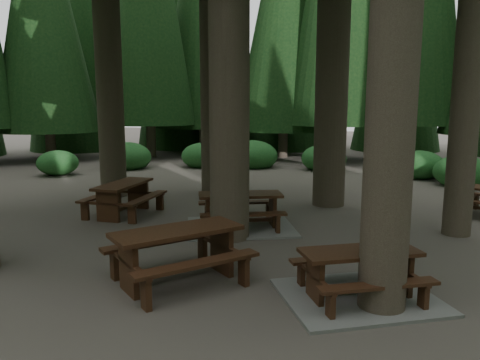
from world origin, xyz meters
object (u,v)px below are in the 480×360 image
(picnic_table_a, at_px, (359,282))
(picnic_table_e, at_px, (178,247))
(picnic_table_c, at_px, (240,216))
(picnic_table_b, at_px, (124,194))

(picnic_table_a, relative_size, picnic_table_e, 1.07)
(picnic_table_c, bearing_deg, picnic_table_e, -113.22)
(picnic_table_e, bearing_deg, picnic_table_b, 80.33)
(picnic_table_a, relative_size, picnic_table_c, 0.93)
(picnic_table_a, xyz_separation_m, picnic_table_e, (-2.84, -0.23, 0.34))
(picnic_table_e, bearing_deg, picnic_table_a, -46.23)
(picnic_table_b, distance_m, picnic_table_c, 3.31)
(picnic_table_c, height_order, picnic_table_e, picnic_table_e)
(picnic_table_b, bearing_deg, picnic_table_c, -97.92)
(picnic_table_b, xyz_separation_m, picnic_table_c, (3.28, -0.32, -0.27))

